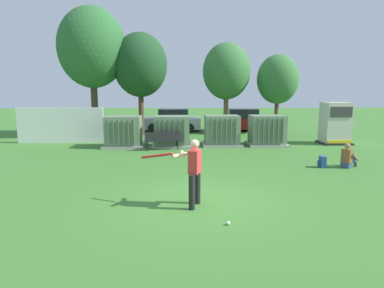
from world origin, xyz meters
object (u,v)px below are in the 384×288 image
object	(u,v)px
transformer_west	(124,132)
sports_ball	(228,223)
transformer_east	(267,131)
backpack	(322,162)
generator_enclosure	(335,123)
parked_car_left_of_center	(241,121)
park_bench	(163,139)
parked_car_leftmost	(172,121)
seated_spectator	(348,158)
transformer_mid_west	(172,132)
transformer_mid_east	(222,131)
batter	(193,169)

from	to	relation	value
transformer_west	sports_ball	size ratio (longest dim) A/B	23.33
transformer_east	transformer_west	bearing A→B (deg)	-178.65
transformer_west	backpack	bearing A→B (deg)	-31.61
generator_enclosure	sports_ball	world-z (taller)	generator_enclosure
transformer_west	parked_car_left_of_center	bearing A→B (deg)	41.99
park_bench	parked_car_leftmost	bearing A→B (deg)	87.23
transformer_east	park_bench	distance (m)	5.71
parked_car_left_of_center	seated_spectator	bearing A→B (deg)	-80.98
transformer_west	sports_ball	xyz separation A→B (m)	(3.92, -10.62, -0.74)
seated_spectator	generator_enclosure	bearing A→B (deg)	69.25
sports_ball	seated_spectator	bearing A→B (deg)	44.70
transformer_mid_west	park_bench	world-z (taller)	transformer_mid_west
sports_ball	transformer_east	bearing A→B (deg)	70.95
transformer_east	backpack	bearing A→B (deg)	-81.97
transformer_mid_east	backpack	distance (m)	6.34
transformer_mid_west	batter	distance (m)	9.40
backpack	transformer_mid_west	bearing A→B (deg)	138.52
batter	transformer_west	bearing A→B (deg)	108.80
transformer_mid_east	seated_spectator	xyz separation A→B (m)	(4.18, -5.48, -0.41)
generator_enclosure	parked_car_leftmost	distance (m)	11.09
transformer_mid_east	seated_spectator	distance (m)	6.90
park_bench	batter	bearing A→B (deg)	-82.41
parked_car_left_of_center	transformer_mid_east	bearing A→B (deg)	-109.44
transformer_west	batter	distance (m)	9.88
transformer_west	generator_enclosure	world-z (taller)	generator_enclosure
parked_car_left_of_center	generator_enclosure	bearing A→B (deg)	-56.74
park_bench	seated_spectator	xyz separation A→B (m)	(7.32, -4.17, -0.16)
generator_enclosure	park_bench	xyz separation A→B (m)	(-9.49, -1.57, -0.60)
generator_enclosure	backpack	distance (m)	6.60
transformer_west	backpack	distance (m)	9.88
batter	seated_spectator	xyz separation A→B (m)	(6.21, 4.15, -0.60)
transformer_mid_east	backpack	world-z (taller)	transformer_mid_east
transformer_west	backpack	size ratio (longest dim) A/B	4.77
transformer_east	batter	xyz separation A→B (m)	(-4.46, -9.53, 0.19)
generator_enclosure	parked_car_left_of_center	xyz separation A→B (m)	(-4.07, 6.21, -0.38)
transformer_east	parked_car_leftmost	world-z (taller)	same
transformer_east	seated_spectator	world-z (taller)	transformer_east
sports_ball	transformer_mid_west	bearing A→B (deg)	97.45
backpack	parked_car_leftmost	bearing A→B (deg)	116.32
transformer_mid_west	generator_enclosure	size ratio (longest dim) A/B	0.91
sports_ball	parked_car_leftmost	distance (m)	17.54
transformer_mid_west	transformer_east	bearing A→B (deg)	1.73
transformer_mid_west	parked_car_leftmost	world-z (taller)	same
transformer_west	transformer_mid_west	bearing A→B (deg)	0.57
batter	parked_car_leftmost	world-z (taller)	batter
transformer_west	transformer_mid_east	size ratio (longest dim) A/B	1.00
park_bench	transformer_west	bearing A→B (deg)	153.62
transformer_mid_west	parked_car_left_of_center	bearing A→B (deg)	53.52
transformer_east	generator_enclosure	bearing A→B (deg)	5.26
transformer_mid_east	sports_ball	world-z (taller)	transformer_mid_east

